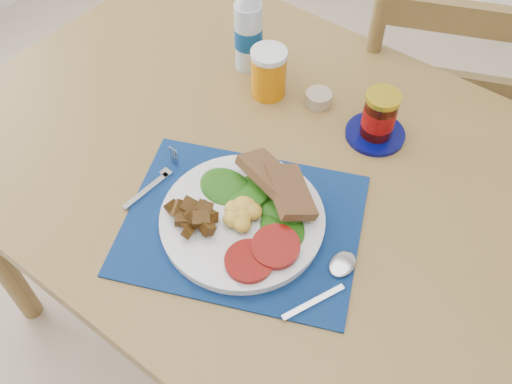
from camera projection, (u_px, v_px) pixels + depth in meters
table at (287, 197)px, 1.16m from camera, size 1.40×0.90×0.75m
chair_far at (432, 93)px, 1.52m from camera, size 0.53×0.52×1.10m
placemat at (242, 224)px, 1.02m from camera, size 0.51×0.46×0.00m
breakfast_plate at (238, 217)px, 1.00m from camera, size 0.29×0.29×0.07m
fork at (159, 179)px, 1.08m from camera, size 0.02×0.15×0.00m
spoon at (333, 276)px, 0.95m from camera, size 0.06×0.17×0.01m
water_bottle at (248, 31)px, 1.22m from camera, size 0.06×0.06×0.21m
juice_glass at (269, 74)px, 1.19m from camera, size 0.07×0.07×0.10m
ramekin at (319, 98)px, 1.20m from camera, size 0.06×0.06×0.03m
jam_on_saucer at (379, 118)px, 1.12m from camera, size 0.12×0.12×0.11m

